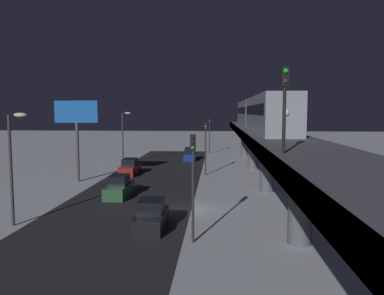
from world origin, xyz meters
TOP-DOWN VIEW (x-y plane):
  - ground_plane at (0.00, 0.00)m, footprint 240.00×240.00m
  - avenue_asphalt at (5.02, 0.00)m, footprint 11.00×87.37m
  - elevated_railway at (-7.23, -0.00)m, footprint 5.00×87.37m
  - subway_train at (-7.32, -16.23)m, footprint 2.94×36.87m
  - rail_signal at (-5.55, 11.47)m, footprint 0.36×0.41m
  - sedan_red at (8.22, -16.12)m, footprint 1.91×4.74m
  - sedan_black at (1.82, 5.11)m, footprint 1.80×4.16m
  - sedan_green at (6.42, -4.12)m, footprint 1.80×4.53m
  - sedan_blue at (1.82, -30.55)m, footprint 1.80×4.58m
  - traffic_light_near at (-1.08, 7.52)m, footprint 0.32×0.44m
  - traffic_light_mid at (-1.08, -16.19)m, footprint 0.32×0.44m
  - traffic_light_far at (-1.08, -39.89)m, footprint 0.32×0.44m
  - commercial_billboard at (12.87, -11.17)m, footprint 4.80×0.36m
  - street_lamp_near at (11.10, 5.00)m, footprint 1.35×0.44m
  - street_lamp_far at (11.10, -25.00)m, footprint 1.35×0.44m

SIDE VIEW (x-z plane):
  - ground_plane at x=0.00m, z-range 0.00..0.00m
  - avenue_asphalt at x=5.02m, z-range 0.00..0.01m
  - sedan_red at x=8.22m, z-range -0.20..1.77m
  - sedan_black at x=1.82m, z-range -0.19..1.78m
  - sedan_green at x=6.42m, z-range -0.19..1.78m
  - sedan_blue at x=1.82m, z-range -0.19..1.78m
  - traffic_light_near at x=-1.08m, z-range 1.00..7.40m
  - traffic_light_mid at x=-1.08m, z-range 1.00..7.40m
  - traffic_light_far at x=-1.08m, z-range 1.00..7.40m
  - street_lamp_near at x=11.10m, z-range 0.99..8.64m
  - street_lamp_far at x=11.10m, z-range 0.99..8.64m
  - elevated_railway at x=-7.23m, z-range 2.09..7.86m
  - commercial_billboard at x=12.87m, z-range 2.38..11.28m
  - subway_train at x=-7.32m, z-range 5.85..9.25m
  - rail_signal at x=-5.55m, z-range 6.50..10.50m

